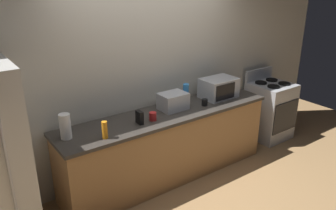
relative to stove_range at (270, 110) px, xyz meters
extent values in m
plane|color=#A87F51|center=(-2.00, -0.40, -0.46)|extent=(8.00, 8.00, 0.00)
cube|color=beige|center=(-2.00, 0.41, 0.89)|extent=(6.40, 0.10, 2.70)
cube|color=#B27F4C|center=(-2.00, 0.00, -0.03)|extent=(2.80, 0.60, 0.86)
cube|color=#38332D|center=(-2.00, 0.00, 0.42)|extent=(2.84, 0.64, 0.04)
cylinder|color=silver|center=(-3.91, -0.37, 0.54)|extent=(0.02, 0.02, 1.10)
cube|color=#B7BABF|center=(0.00, 0.00, -0.01)|extent=(0.60, 0.60, 0.90)
cube|color=black|center=(0.00, -0.30, -0.01)|extent=(0.55, 0.02, 0.48)
cube|color=#B7BABF|center=(0.00, 0.28, 0.53)|extent=(0.60, 0.04, 0.18)
cylinder|color=black|center=(-0.13, -0.12, 0.45)|extent=(0.18, 0.18, 0.02)
cylinder|color=black|center=(0.13, -0.12, 0.45)|extent=(0.18, 0.18, 0.02)
cylinder|color=black|center=(-0.13, 0.12, 0.45)|extent=(0.18, 0.18, 0.02)
cylinder|color=black|center=(0.13, 0.12, 0.45)|extent=(0.18, 0.18, 0.02)
cube|color=#B7BABF|center=(-1.11, 0.05, 0.57)|extent=(0.48, 0.34, 0.27)
cube|color=black|center=(-1.15, -0.12, 0.57)|extent=(0.34, 0.01, 0.21)
cube|color=#B7BABF|center=(-1.88, 0.06, 0.54)|extent=(0.34, 0.26, 0.21)
cylinder|color=white|center=(-3.26, 0.05, 0.57)|extent=(0.12, 0.12, 0.27)
cube|color=black|center=(-2.45, -0.07, 0.51)|extent=(0.05, 0.11, 0.15)
cylinder|color=orange|center=(-2.94, -0.19, 0.53)|extent=(0.06, 0.06, 0.19)
cylinder|color=#338CE5|center=(-1.62, 0.13, 0.57)|extent=(0.08, 0.08, 0.26)
cylinder|color=red|center=(-2.28, -0.09, 0.49)|extent=(0.09, 0.09, 0.10)
cylinder|color=black|center=(-1.47, -0.08, 0.48)|extent=(0.08, 0.08, 0.09)
camera|label=1|loc=(-4.26, -3.14, 2.04)|focal=36.39mm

